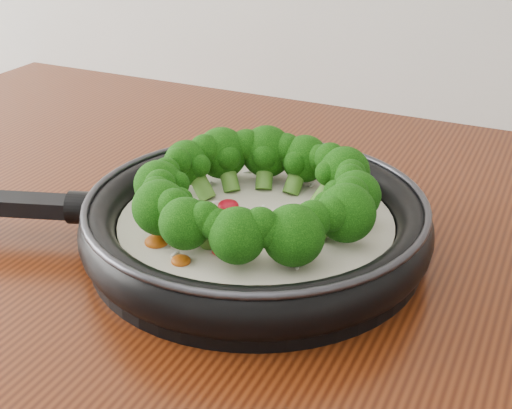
% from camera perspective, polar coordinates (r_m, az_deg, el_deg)
% --- Properties ---
extents(skillet, '(0.56, 0.43, 0.10)m').
position_cam_1_polar(skillet, '(0.66, -0.19, -0.89)').
color(skillet, black).
rests_on(skillet, counter).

